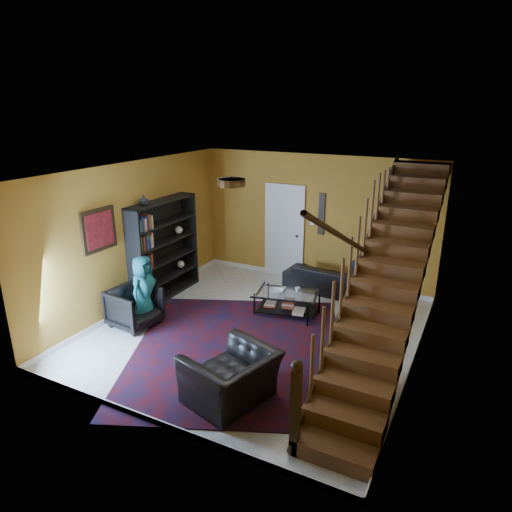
{
  "coord_description": "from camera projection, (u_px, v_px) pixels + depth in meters",
  "views": [
    {
      "loc": [
        3.23,
        -6.35,
        3.81
      ],
      "look_at": [
        -0.23,
        0.4,
        1.25
      ],
      "focal_mm": 32.0,
      "sensor_mm": 36.0,
      "label": 1
    }
  ],
  "objects": [
    {
      "name": "room",
      "position": [
        230.0,
        289.0,
        9.65
      ],
      "size": [
        5.5,
        5.5,
        5.5
      ],
      "color": "#B38427",
      "rests_on": "ground"
    },
    {
      "name": "bowl",
      "position": [
        277.0,
        291.0,
        8.53
      ],
      "size": [
        0.29,
        0.29,
        0.06
      ],
      "primitive_type": "imported",
      "rotation": [
        0.0,
        0.0,
        0.26
      ],
      "color": "#999999",
      "rests_on": "coffee_table"
    },
    {
      "name": "person_child",
      "position": [
        144.0,
        290.0,
        8.09
      ],
      "size": [
        0.46,
        0.66,
        1.28
      ],
      "primitive_type": "imported",
      "rotation": [
        0.0,
        0.0,
        1.66
      ],
      "color": "#1C626B",
      "rests_on": "armchair_left"
    },
    {
      "name": "armchair_left",
      "position": [
        135.0,
        307.0,
        8.09
      ],
      "size": [
        0.87,
        0.85,
        0.72
      ],
      "primitive_type": "imported",
      "rotation": [
        0.0,
        0.0,
        1.46
      ],
      "color": "black",
      "rests_on": "floor"
    },
    {
      "name": "armchair_right",
      "position": [
        231.0,
        378.0,
        6.02
      ],
      "size": [
        1.24,
        1.33,
        0.72
      ],
      "primitive_type": "imported",
      "rotation": [
        0.0,
        0.0,
        -1.85
      ],
      "color": "black",
      "rests_on": "floor"
    },
    {
      "name": "person_adult_b",
      "position": [
        376.0,
        287.0,
        9.22
      ],
      "size": [
        0.74,
        0.61,
        1.41
      ],
      "primitive_type": "imported",
      "rotation": [
        0.0,
        0.0,
        3.02
      ],
      "color": "black",
      "rests_on": "sofa"
    },
    {
      "name": "staircase",
      "position": [
        387.0,
        278.0,
        6.6
      ],
      "size": [
        0.95,
        5.02,
        3.18
      ],
      "color": "brown",
      "rests_on": "floor"
    },
    {
      "name": "framed_picture",
      "position": [
        99.0,
        230.0,
        7.76
      ],
      "size": [
        0.04,
        0.74,
        0.74
      ],
      "primitive_type": "cube",
      "color": "maroon",
      "rests_on": "room"
    },
    {
      "name": "popcorn_bucket",
      "position": [
        144.0,
        318.0,
        8.25
      ],
      "size": [
        0.18,
        0.18,
        0.16
      ],
      "primitive_type": "cylinder",
      "rotation": [
        0.0,
        0.0,
        -0.31
      ],
      "color": "red",
      "rests_on": "rug"
    },
    {
      "name": "ceiling_fixture",
      "position": [
        231.0,
        182.0,
        6.42
      ],
      "size": [
        0.4,
        0.4,
        0.1
      ],
      "primitive_type": "cylinder",
      "color": "#3F2814",
      "rests_on": "room"
    },
    {
      "name": "rug",
      "position": [
        239.0,
        350.0,
        7.38
      ],
      "size": [
        4.61,
        4.85,
        0.02
      ],
      "primitive_type": "cube",
      "rotation": [
        0.0,
        0.0,
        0.41
      ],
      "color": "#3F0B10",
      "rests_on": "floor"
    },
    {
      "name": "coffee_table",
      "position": [
        287.0,
        302.0,
        8.57
      ],
      "size": [
        1.25,
        0.89,
        0.43
      ],
      "rotation": [
        0.0,
        0.0,
        0.22
      ],
      "color": "black",
      "rests_on": "floor"
    },
    {
      "name": "cup_b",
      "position": [
        298.0,
        290.0,
        8.56
      ],
      "size": [
        0.1,
        0.1,
        0.09
      ],
      "primitive_type": "imported",
      "rotation": [
        0.0,
        0.0,
        0.09
      ],
      "color": "#999999",
      "rests_on": "coffee_table"
    },
    {
      "name": "bookshelf",
      "position": [
        165.0,
        251.0,
        9.21
      ],
      "size": [
        0.35,
        1.8,
        2.0
      ],
      "color": "black",
      "rests_on": "floor"
    },
    {
      "name": "floor",
      "position": [
        257.0,
        332.0,
        7.97
      ],
      "size": [
        5.5,
        5.5,
        0.0
      ],
      "primitive_type": "plane",
      "color": "beige",
      "rests_on": "ground"
    },
    {
      "name": "door",
      "position": [
        284.0,
        233.0,
        10.24
      ],
      "size": [
        0.82,
        0.05,
        2.05
      ],
      "primitive_type": "cube",
      "color": "silver",
      "rests_on": "floor"
    },
    {
      "name": "cup_a",
      "position": [
        283.0,
        289.0,
        8.56
      ],
      "size": [
        0.12,
        0.12,
        0.09
      ],
      "primitive_type": "imported",
      "rotation": [
        0.0,
        0.0,
        -0.06
      ],
      "color": "#999999",
      "rests_on": "coffee_table"
    },
    {
      "name": "sofa",
      "position": [
        330.0,
        279.0,
        9.58
      ],
      "size": [
        1.95,
        0.86,
        0.56
      ],
      "primitive_type": "imported",
      "rotation": [
        0.0,
        0.0,
        3.08
      ],
      "color": "black",
      "rests_on": "floor"
    },
    {
      "name": "person_adult_a",
      "position": [
        354.0,
        288.0,
        9.44
      ],
      "size": [
        0.46,
        0.3,
        1.24
      ],
      "primitive_type": "imported",
      "rotation": [
        0.0,
        0.0,
        3.16
      ],
      "color": "black",
      "rests_on": "sofa"
    },
    {
      "name": "vase",
      "position": [
        144.0,
        200.0,
        8.42
      ],
      "size": [
        0.18,
        0.18,
        0.19
      ],
      "primitive_type": "imported",
      "color": "#999999",
      "rests_on": "bookshelf"
    },
    {
      "name": "wall_hanging",
      "position": [
        322.0,
        214.0,
        9.71
      ],
      "size": [
        0.14,
        0.03,
        0.9
      ],
      "primitive_type": "cube",
      "color": "black",
      "rests_on": "room"
    }
  ]
}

